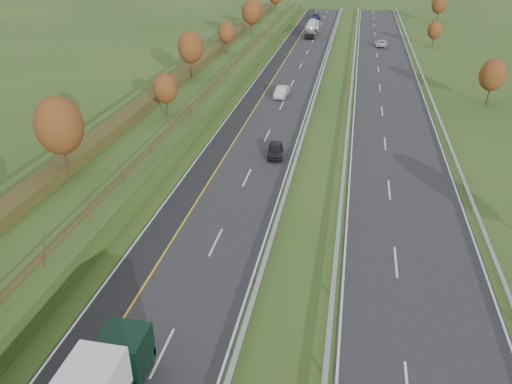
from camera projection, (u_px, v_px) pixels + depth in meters
ground at (327, 118)px, 66.52m from camera, size 400.00×400.00×0.00m
near_carriageway at (274, 103)px, 72.22m from camera, size 10.50×200.00×0.04m
far_carriageway at (391, 110)px, 69.42m from camera, size 10.50×200.00×0.04m
hard_shoulder at (249, 101)px, 72.85m from camera, size 3.00×200.00×0.04m
lane_markings at (318, 106)px, 71.01m from camera, size 26.75×200.00×0.01m
embankment_left at (188, 91)px, 73.97m from camera, size 12.00×200.00×2.00m
hedge_left at (174, 80)px, 73.59m from camera, size 2.20×180.00×1.10m
fence_left at (216, 82)px, 72.05m from camera, size 0.12×189.06×1.20m
median_barrier_near at (314, 101)px, 70.98m from camera, size 0.32×200.00×0.71m
median_barrier_far at (350, 103)px, 70.11m from camera, size 0.32×200.00×0.71m
outer_barrier_far at (435, 108)px, 68.16m from camera, size 0.32×200.00×0.71m
trees_left at (180, 60)px, 68.49m from camera, size 6.64×164.30×7.66m
trees_far at (462, 42)px, 90.60m from camera, size 8.45×118.60×7.12m
road_tanker at (312, 28)px, 118.05m from camera, size 2.40×11.22×3.46m
car_dark_near at (275, 150)px, 54.73m from camera, size 2.11×4.24×1.39m
car_silver_mid at (282, 92)px, 74.53m from camera, size 1.90×4.74×1.53m
car_small_far at (316, 17)px, 139.91m from camera, size 2.26×5.40×1.56m
car_oncoming at (382, 43)px, 107.39m from camera, size 2.66×5.05×1.35m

